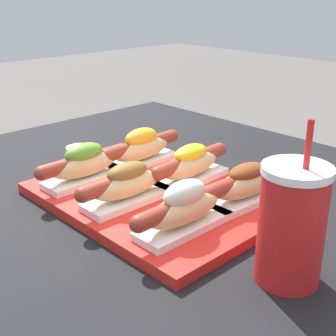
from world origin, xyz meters
TOP-DOWN VIEW (x-y plane):
  - serving_tray at (0.03, 0.00)m, footprint 0.42×0.33m
  - hot_dog_0 at (-0.10, -0.07)m, footprint 0.06×0.20m
  - hot_dog_1 at (0.02, -0.07)m, footprint 0.06×0.20m
  - hot_dog_2 at (0.15, -0.06)m, footprint 0.06×0.20m
  - hot_dog_3 at (-0.10, 0.07)m, footprint 0.06×0.20m
  - hot_dog_4 at (0.03, 0.08)m, footprint 0.07×0.20m
  - hot_dog_5 at (0.16, 0.08)m, footprint 0.07×0.20m
  - sauce_bowl at (-0.27, 0.03)m, footprint 0.06×0.06m
  - drink_cup at (0.32, -0.04)m, footprint 0.09×0.09m

SIDE VIEW (x-z plane):
  - serving_tray at x=0.03m, z-range 0.68..0.70m
  - sauce_bowl at x=-0.27m, z-range 0.68..0.70m
  - hot_dog_5 at x=0.16m, z-range 0.70..0.77m
  - hot_dog_1 at x=0.02m, z-range 0.70..0.77m
  - hot_dog_4 at x=0.03m, z-range 0.70..0.77m
  - hot_dog_0 at x=-0.10m, z-range 0.70..0.77m
  - hot_dog_3 at x=-0.10m, z-range 0.70..0.77m
  - hot_dog_2 at x=0.15m, z-range 0.69..0.77m
  - drink_cup at x=0.32m, z-range 0.65..0.87m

